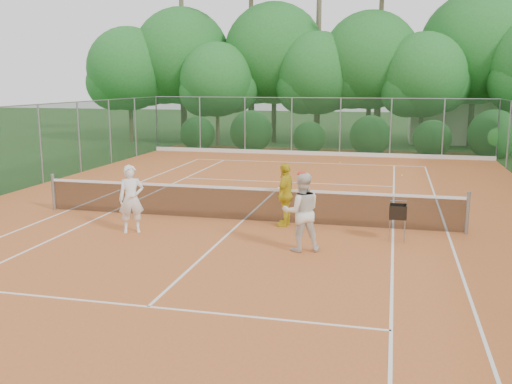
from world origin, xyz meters
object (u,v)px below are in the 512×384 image
ball_hopper (398,212)px  player_white (131,199)px  player_center_grp (301,212)px  player_yellow (285,194)px

ball_hopper → player_white: bearing=173.7°
player_center_grp → ball_hopper: (2.16, 1.33, -0.20)m
player_yellow → ball_hopper: 3.07m
player_white → ball_hopper: 6.71m
ball_hopper → player_yellow: bearing=150.8°
player_white → player_yellow: player_white is taller
player_white → player_yellow: bearing=-3.4°
player_white → ball_hopper: size_ratio=1.94×
player_center_grp → player_white: bearing=172.7°
player_white → player_center_grp: size_ratio=0.94×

